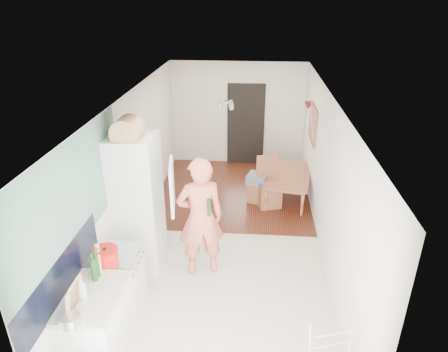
# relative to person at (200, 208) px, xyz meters

# --- Properties ---
(room_shell) EXTENTS (3.20, 7.00, 2.50)m
(room_shell) POSITION_rel_person_xyz_m (0.32, 0.87, 0.13)
(room_shell) COLOR silver
(room_shell) RESTS_ON ground
(floor) EXTENTS (3.20, 7.00, 0.01)m
(floor) POSITION_rel_person_xyz_m (0.32, 0.87, -1.12)
(floor) COLOR beige
(floor) RESTS_ON ground
(wood_floor_overlay) EXTENTS (3.20, 3.30, 0.01)m
(wood_floor_overlay) POSITION_rel_person_xyz_m (0.32, 2.72, -1.11)
(wood_floor_overlay) COLOR #5D2D16
(wood_floor_overlay) RESTS_ON room_shell
(sage_wall_panel) EXTENTS (0.02, 3.00, 1.30)m
(sage_wall_panel) POSITION_rel_person_xyz_m (-1.27, -1.13, 0.73)
(sage_wall_panel) COLOR slate
(sage_wall_panel) RESTS_ON room_shell
(tile_splashback) EXTENTS (0.02, 1.90, 0.50)m
(tile_splashback) POSITION_rel_person_xyz_m (-1.27, -1.68, 0.03)
(tile_splashback) COLOR black
(tile_splashback) RESTS_ON room_shell
(doorway_recess) EXTENTS (0.90, 0.04, 2.00)m
(doorway_recess) POSITION_rel_person_xyz_m (0.52, 4.35, -0.12)
(doorway_recess) COLOR black
(doorway_recess) RESTS_ON room_shell
(base_cabinet) EXTENTS (0.60, 0.90, 0.86)m
(base_cabinet) POSITION_rel_person_xyz_m (-0.98, -1.68, -0.69)
(base_cabinet) COLOR silver
(base_cabinet) RESTS_ON room_shell
(worktop) EXTENTS (0.62, 0.92, 0.06)m
(worktop) POSITION_rel_person_xyz_m (-0.98, -1.68, -0.23)
(worktop) COLOR beige
(worktop) RESTS_ON room_shell
(range_cooker) EXTENTS (0.60, 0.60, 0.88)m
(range_cooker) POSITION_rel_person_xyz_m (-0.98, -0.93, -0.68)
(range_cooker) COLOR silver
(range_cooker) RESTS_ON room_shell
(cooker_top) EXTENTS (0.60, 0.60, 0.04)m
(cooker_top) POSITION_rel_person_xyz_m (-0.98, -0.93, -0.22)
(cooker_top) COLOR silver
(cooker_top) RESTS_ON room_shell
(fridge_housing) EXTENTS (0.66, 0.66, 2.15)m
(fridge_housing) POSITION_rel_person_xyz_m (-0.95, 0.09, -0.04)
(fridge_housing) COLOR silver
(fridge_housing) RESTS_ON room_shell
(fridge_door) EXTENTS (0.14, 0.56, 0.70)m
(fridge_door) POSITION_rel_person_xyz_m (-0.34, -0.21, 0.43)
(fridge_door) COLOR silver
(fridge_door) RESTS_ON room_shell
(fridge_interior) EXTENTS (0.02, 0.52, 0.66)m
(fridge_interior) POSITION_rel_person_xyz_m (-0.64, 0.09, 0.43)
(fridge_interior) COLOR white
(fridge_interior) RESTS_ON room_shell
(pinboard) EXTENTS (0.03, 0.90, 0.70)m
(pinboard) POSITION_rel_person_xyz_m (1.90, 2.77, 0.43)
(pinboard) COLOR tan
(pinboard) RESTS_ON room_shell
(pinboard_frame) EXTENTS (0.00, 0.94, 0.74)m
(pinboard_frame) POSITION_rel_person_xyz_m (1.88, 2.77, 0.43)
(pinboard_frame) COLOR #A96944
(pinboard_frame) RESTS_ON room_shell
(wall_sconce) EXTENTS (0.18, 0.18, 0.16)m
(wall_sconce) POSITION_rel_person_xyz_m (1.86, 3.42, 0.63)
(wall_sconce) COLOR maroon
(wall_sconce) RESTS_ON room_shell
(person) EXTENTS (0.94, 0.75, 2.24)m
(person) POSITION_rel_person_xyz_m (0.00, 0.00, 0.00)
(person) COLOR #EB7059
(person) RESTS_ON floor
(dining_table) EXTENTS (0.94, 1.41, 0.46)m
(dining_table) POSITION_rel_person_xyz_m (1.50, 2.53, -0.89)
(dining_table) COLOR #A96944
(dining_table) RESTS_ON floor
(dining_chair) EXTENTS (0.53, 0.53, 1.02)m
(dining_chair) POSITION_rel_person_xyz_m (1.07, 2.17, -0.61)
(dining_chair) COLOR #A96944
(dining_chair) RESTS_ON floor
(stool) EXTENTS (0.42, 0.42, 0.43)m
(stool) POSITION_rel_person_xyz_m (0.83, 2.32, -0.90)
(stool) COLOR #A96944
(stool) RESTS_ON floor
(grey_drape) EXTENTS (0.47, 0.47, 0.17)m
(grey_drape) POSITION_rel_person_xyz_m (0.83, 2.33, -0.60)
(grey_drape) COLOR slate
(grey_drape) RESTS_ON stool
(bread_bin) EXTENTS (0.42, 0.40, 0.21)m
(bread_bin) POSITION_rel_person_xyz_m (-0.96, 0.00, 1.14)
(bread_bin) COLOR tan
(bread_bin) RESTS_ON fridge_housing
(red_casserole) EXTENTS (0.39, 0.39, 0.19)m
(red_casserole) POSITION_rel_person_xyz_m (-1.02, -1.10, -0.11)
(red_casserole) COLOR red
(red_casserole) RESTS_ON cooker_top
(steel_pan) EXTENTS (0.26, 0.26, 0.11)m
(steel_pan) POSITION_rel_person_xyz_m (-1.03, -2.11, -0.15)
(steel_pan) COLOR silver
(steel_pan) RESTS_ON worktop
(held_bottle) EXTENTS (0.05, 0.05, 0.25)m
(held_bottle) POSITION_rel_person_xyz_m (0.15, -0.14, 0.09)
(held_bottle) COLOR #154016
(held_bottle) RESTS_ON person
(bottle_a) EXTENTS (0.09, 0.09, 0.29)m
(bottle_a) POSITION_rel_person_xyz_m (-1.03, -1.36, -0.06)
(bottle_a) COLOR #154016
(bottle_a) RESTS_ON worktop
(bottle_b) EXTENTS (0.08, 0.08, 0.30)m
(bottle_b) POSITION_rel_person_xyz_m (-1.03, -1.44, -0.05)
(bottle_b) COLOR #154016
(bottle_b) RESTS_ON worktop
(bottle_c) EXTENTS (0.09, 0.09, 0.20)m
(bottle_c) POSITION_rel_person_xyz_m (-1.04, -1.74, -0.10)
(bottle_c) COLOR beige
(bottle_c) RESTS_ON worktop
(pepper_mill_front) EXTENTS (0.06, 0.06, 0.20)m
(pepper_mill_front) POSITION_rel_person_xyz_m (-1.02, -1.30, -0.10)
(pepper_mill_front) COLOR tan
(pepper_mill_front) RESTS_ON worktop
(pepper_mill_back) EXTENTS (0.08, 0.08, 0.23)m
(pepper_mill_back) POSITION_rel_person_xyz_m (-1.09, -1.15, -0.08)
(pepper_mill_back) COLOR tan
(pepper_mill_back) RESTS_ON worktop
(chopping_boards) EXTENTS (0.12, 0.25, 0.34)m
(chopping_boards) POSITION_rel_person_xyz_m (-1.06, -1.91, -0.03)
(chopping_boards) COLOR tan
(chopping_boards) RESTS_ON worktop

